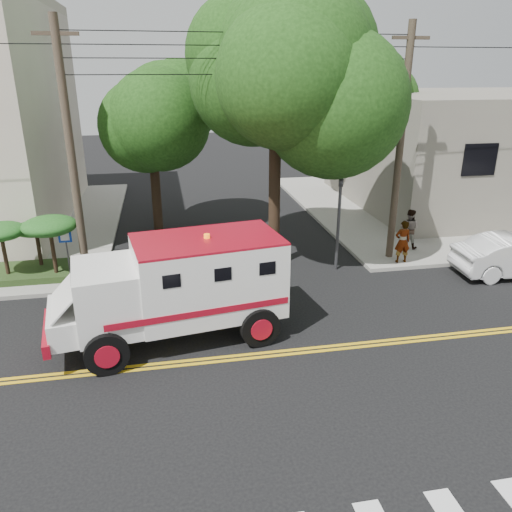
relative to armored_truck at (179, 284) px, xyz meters
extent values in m
plane|color=black|center=(2.38, -1.41, -1.69)|extent=(100.00, 100.00, 0.00)
cube|color=gray|center=(15.88, 12.09, -1.62)|extent=(17.00, 17.00, 0.15)
cube|color=slate|center=(17.38, 12.59, 1.46)|extent=(14.00, 12.00, 6.00)
cylinder|color=#382D23|center=(-3.22, 4.59, 2.81)|extent=(0.28, 0.28, 9.00)
cylinder|color=#382D23|center=(8.68, 4.79, 2.81)|extent=(0.28, 0.28, 9.00)
cylinder|color=black|center=(3.88, 5.09, 1.81)|extent=(0.44, 0.44, 7.00)
sphere|color=#15330E|center=(3.88, 5.09, 5.31)|extent=(5.32, 5.32, 5.32)
sphere|color=#15330E|center=(5.02, 4.33, 5.88)|extent=(4.56, 4.56, 4.56)
cylinder|color=black|center=(-0.62, 10.59, 1.11)|extent=(0.44, 0.44, 5.60)
sphere|color=#15330E|center=(-0.62, 10.59, 3.91)|extent=(3.92, 3.92, 3.92)
sphere|color=#15330E|center=(0.22, 10.03, 4.33)|extent=(3.36, 3.36, 3.36)
cylinder|color=black|center=(10.88, 14.59, 1.28)|extent=(0.44, 0.44, 5.95)
sphere|color=#15330E|center=(10.88, 14.59, 4.26)|extent=(4.20, 4.20, 4.20)
sphere|color=#15330E|center=(11.78, 13.99, 4.71)|extent=(3.60, 3.60, 3.60)
cylinder|color=#3F3F42|center=(6.18, 4.19, 0.11)|extent=(0.12, 0.12, 3.60)
imported|color=#3F3F42|center=(6.18, 4.19, 1.46)|extent=(0.15, 0.18, 0.90)
cylinder|color=#3F3F42|center=(-3.82, 4.79, -0.69)|extent=(0.06, 0.06, 2.00)
cube|color=#0C33A5|center=(-3.82, 4.73, 0.11)|extent=(0.45, 0.03, 0.45)
cube|color=#1E3314|center=(-5.12, 5.39, -1.42)|extent=(3.20, 2.00, 0.24)
cylinder|color=black|center=(-6.02, 5.09, -0.54)|extent=(0.14, 0.14, 1.52)
ellipsoid|color=#1A4C16|center=(-6.02, 5.09, 0.31)|extent=(1.73, 1.73, 0.60)
cylinder|color=black|center=(-5.02, 5.79, -0.62)|extent=(0.14, 0.14, 1.36)
ellipsoid|color=#1A4C16|center=(-5.02, 5.79, 0.14)|extent=(1.55, 1.55, 0.54)
cylinder|color=black|center=(-4.32, 4.89, -0.46)|extent=(0.14, 0.14, 1.68)
ellipsoid|color=#1A4C16|center=(-4.32, 4.89, 0.48)|extent=(1.91, 1.91, 0.66)
cube|color=white|center=(0.84, 0.13, 0.13)|extent=(4.38, 2.99, 2.19)
cube|color=white|center=(-1.94, -0.30, -0.08)|extent=(2.00, 2.52, 1.77)
cube|color=black|center=(-2.74, -0.43, 0.39)|extent=(0.33, 1.76, 0.73)
cube|color=white|center=(-3.02, -0.47, -0.60)|extent=(1.25, 2.20, 0.73)
cube|color=maroon|center=(-3.54, -0.55, -0.86)|extent=(0.53, 2.24, 0.36)
cube|color=maroon|center=(0.84, 0.13, 1.25)|extent=(4.38, 2.99, 0.06)
cylinder|color=black|center=(-1.97, -1.49, -1.12)|extent=(1.18, 0.51, 1.15)
cylinder|color=black|center=(-2.33, 0.82, -1.12)|extent=(1.18, 0.51, 1.15)
cylinder|color=black|center=(2.15, -0.85, -1.12)|extent=(1.18, 0.51, 1.15)
cylinder|color=black|center=(1.79, 1.46, -1.12)|extent=(1.18, 0.51, 1.15)
imported|color=gray|center=(8.84, 4.09, -0.69)|extent=(0.65, 0.45, 1.71)
imported|color=gray|center=(9.89, 5.62, -0.70)|extent=(1.04, 1.00, 1.69)
camera|label=1|loc=(-0.26, -13.03, 5.74)|focal=35.00mm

